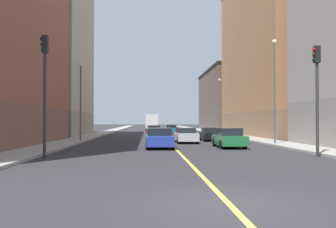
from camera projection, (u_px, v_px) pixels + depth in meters
ground_plane at (227, 203)px, 8.44m from camera, size 400.00×400.00×0.00m
sidewalk_left at (215, 132)px, 57.84m from camera, size 2.53×168.00×0.15m
sidewalk_right at (104, 133)px, 56.89m from camera, size 2.53×168.00×0.15m
lane_center_stripe at (160, 133)px, 57.36m from camera, size 0.16×154.00×0.01m
building_left_mid at (281, 50)px, 46.84m from camera, size 10.78×25.39×22.13m
building_left_far at (232, 100)px, 74.31m from camera, size 10.78×24.19×12.27m
building_right_midblock at (43, 50)px, 46.48m from camera, size 10.78×16.08×22.03m
traffic_light_left_near at (317, 85)px, 19.32m from camera, size 0.40×0.32×5.91m
traffic_light_right_near at (45, 79)px, 18.55m from camera, size 0.40×0.32×6.30m
street_lamp_left_near at (275, 81)px, 28.70m from camera, size 0.36×0.36×8.24m
street_lamp_right_near at (81, 93)px, 33.68m from camera, size 0.36×0.36×7.23m
street_lamp_left_far at (220, 101)px, 50.82m from camera, size 0.36×0.36×7.72m
car_maroon at (154, 131)px, 47.59m from camera, size 1.99×4.05×1.34m
car_green at (229, 138)px, 25.99m from camera, size 1.83×4.29×1.40m
car_teal at (171, 129)px, 56.76m from camera, size 1.90×4.25×1.31m
car_blue at (159, 139)px, 25.24m from camera, size 1.94×3.97×1.41m
car_silver at (186, 136)px, 31.49m from camera, size 1.89×3.97×1.31m
car_black at (210, 134)px, 34.88m from camera, size 1.79×4.01×1.26m
box_truck at (152, 122)px, 72.96m from camera, size 2.51×6.76×3.21m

